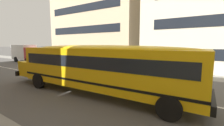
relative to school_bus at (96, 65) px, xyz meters
name	(u,v)px	position (x,y,z in m)	size (l,w,h in m)	color
ground_plane	(84,82)	(-2.45, 1.46, -1.71)	(400.00, 400.00, 0.00)	#54514F
sidewalk_far	(128,69)	(-2.45, 8.88, -1.70)	(120.00, 3.00, 0.01)	gray
lane_centreline	(84,82)	(-2.45, 1.46, -1.71)	(110.00, 0.16, 0.01)	silver
school_bus	(96,65)	(0.00, 0.00, 0.00)	(12.93, 3.07, 2.88)	yellow
parked_car_beige_far_corner	(60,60)	(-11.62, 6.33, -0.86)	(3.92, 1.91, 1.64)	#C1B28E
box_truck	(27,53)	(-20.36, 6.43, -0.17)	(6.04, 2.47, 2.82)	maroon
apartment_block_far_left	(107,15)	(-11.12, 16.93, 6.54)	(15.79, 13.14, 16.50)	#C6B28E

